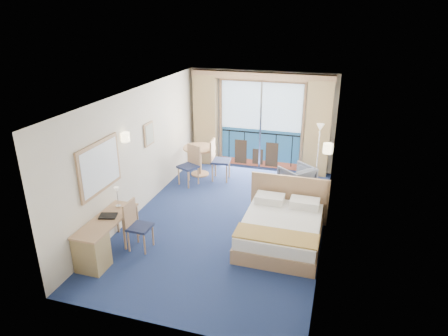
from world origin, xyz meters
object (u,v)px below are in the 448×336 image
(table_chair_b, at_px, (191,163))
(bed, at_px, (281,228))
(desk, at_px, (95,246))
(table_chair_a, at_px, (217,157))
(round_table, at_px, (200,154))
(armchair, at_px, (297,179))
(nightstand, at_px, (316,201))
(desk_chair, at_px, (136,223))
(floor_lamp, at_px, (319,138))

(table_chair_b, bearing_deg, bed, -13.29)
(desk, height_order, table_chair_a, table_chair_a)
(desk, distance_m, round_table, 4.43)
(armchair, bearing_deg, round_table, -56.48)
(nightstand, relative_size, round_table, 0.63)
(armchair, height_order, table_chair_b, table_chair_b)
(nightstand, distance_m, round_table, 3.46)
(desk, xyz_separation_m, desk_chair, (0.42, 0.70, 0.15))
(desk_chair, bearing_deg, table_chair_b, 3.38)
(floor_lamp, distance_m, round_table, 3.15)
(armchair, bearing_deg, desk_chair, 3.61)
(desk_chair, relative_size, round_table, 1.08)
(round_table, height_order, table_chair_b, table_chair_b)
(nightstand, xyz_separation_m, floor_lamp, (-0.14, 1.84, 0.88))
(armchair, distance_m, desk, 5.05)
(table_chair_b, bearing_deg, desk, -69.70)
(armchair, relative_size, desk, 0.49)
(bed, bearing_deg, desk, -150.35)
(desk_chair, distance_m, table_chair_a, 3.58)
(round_table, bearing_deg, table_chair_a, -17.01)
(round_table, relative_size, table_chair_a, 0.80)
(armchair, xyz_separation_m, desk_chair, (-2.54, -3.40, 0.20))
(floor_lamp, distance_m, desk_chair, 5.22)
(round_table, xyz_separation_m, table_chair_b, (-0.01, -0.62, -0.02))
(nightstand, bearing_deg, desk, -138.29)
(table_chair_a, height_order, table_chair_b, table_chair_a)
(bed, distance_m, table_chair_a, 3.33)
(desk_chair, bearing_deg, floor_lamp, -33.47)
(armchair, bearing_deg, floor_lamp, -164.96)
(armchair, height_order, desk_chair, desk_chair)
(armchair, xyz_separation_m, table_chair_a, (-2.09, 0.15, 0.28))
(armchair, bearing_deg, table_chair_a, -53.68)
(desk_chair, distance_m, round_table, 3.72)
(desk_chair, bearing_deg, table_chair_a, -6.05)
(armchair, bearing_deg, bed, 40.84)
(floor_lamp, bearing_deg, nightstand, -85.68)
(round_table, distance_m, table_chair_a, 0.58)
(armchair, xyz_separation_m, round_table, (-2.64, 0.32, 0.27))
(round_table, xyz_separation_m, table_chair_a, (0.55, -0.17, 0.02))
(table_chair_b, bearing_deg, desk_chair, -63.04)
(bed, height_order, table_chair_b, bed)
(desk_chair, bearing_deg, nightstand, -50.64)
(desk, bearing_deg, bed, 29.65)
(floor_lamp, relative_size, desk, 1.03)
(bed, distance_m, table_chair_b, 3.41)
(desk, height_order, desk_chair, desk_chair)
(armchair, relative_size, desk_chair, 0.77)
(armchair, height_order, desk, desk)
(desk, bearing_deg, armchair, 54.19)
(nightstand, height_order, table_chair_a, table_chair_a)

